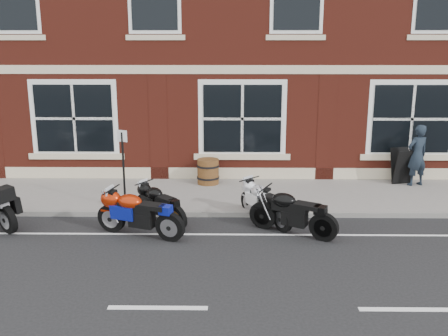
{
  "coord_description": "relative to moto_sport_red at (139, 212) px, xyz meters",
  "views": [
    {
      "loc": [
        1.16,
        -10.18,
        4.07
      ],
      "look_at": [
        1.0,
        1.6,
        1.18
      ],
      "focal_mm": 40.0,
      "sensor_mm": 36.0,
      "label": 1
    }
  ],
  "objects": [
    {
      "name": "kerb",
      "position": [
        0.84,
        1.31,
        -0.49
      ],
      "size": [
        30.0,
        0.16,
        0.12
      ],
      "primitive_type": "cube",
      "color": "slate",
      "rests_on": "ground"
    },
    {
      "name": "moto_sport_silver",
      "position": [
        2.82,
        0.92,
        -0.04
      ],
      "size": [
        1.11,
        1.75,
        0.88
      ],
      "rotation": [
        0.0,
        0.0,
        0.54
      ],
      "color": "black",
      "rests_on": "ground"
    },
    {
      "name": "pedestrian_left",
      "position": [
        7.37,
        3.78,
        0.46
      ],
      "size": [
        0.76,
        0.62,
        1.78
      ],
      "primitive_type": "imported",
      "rotation": [
        0.0,
        0.0,
        3.5
      ],
      "color": "black",
      "rests_on": "sidewalk"
    },
    {
      "name": "a_board_sign",
      "position": [
        7.06,
        4.02,
        0.09
      ],
      "size": [
        0.7,
        0.56,
        1.03
      ],
      "primitive_type": null,
      "rotation": [
        0.0,
        0.0,
        0.26
      ],
      "color": "black",
      "rests_on": "sidewalk"
    },
    {
      "name": "sidewalk",
      "position": [
        0.84,
        2.89,
        -0.49
      ],
      "size": [
        30.0,
        3.0,
        0.12
      ],
      "primitive_type": "cube",
      "color": "slate",
      "rests_on": "ground"
    },
    {
      "name": "moto_sport_red",
      "position": [
        0.0,
        0.0,
        0.0
      ],
      "size": [
        2.03,
        0.89,
        0.96
      ],
      "rotation": [
        0.0,
        0.0,
        1.2
      ],
      "color": "black",
      "rests_on": "ground"
    },
    {
      "name": "barrel_planter",
      "position": [
        1.34,
        3.87,
        -0.06
      ],
      "size": [
        0.66,
        0.66,
        0.73
      ],
      "color": "#4D2D14",
      "rests_on": "sidewalk"
    },
    {
      "name": "ground",
      "position": [
        0.84,
        -0.11,
        -0.55
      ],
      "size": [
        80.0,
        80.0,
        0.0
      ],
      "primitive_type": "plane",
      "color": "black",
      "rests_on": "ground"
    },
    {
      "name": "moto_sport_black",
      "position": [
        0.35,
        0.92,
        -0.07
      ],
      "size": [
        1.36,
        1.41,
        0.83
      ],
      "rotation": [
        0.0,
        0.0,
        0.77
      ],
      "color": "black",
      "rests_on": "ground"
    },
    {
      "name": "parking_sign",
      "position": [
        -0.6,
        1.44,
        0.72
      ],
      "size": [
        0.26,
        0.13,
        1.99
      ],
      "rotation": [
        0.0,
        0.0,
        -0.42
      ],
      "color": "black",
      "rests_on": "sidewalk"
    },
    {
      "name": "moto_naked_black",
      "position": [
        3.35,
        0.17,
        -0.01
      ],
      "size": [
        1.86,
        1.19,
        0.94
      ],
      "rotation": [
        0.0,
        0.0,
        1.03
      ],
      "color": "black",
      "rests_on": "ground"
    }
  ]
}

